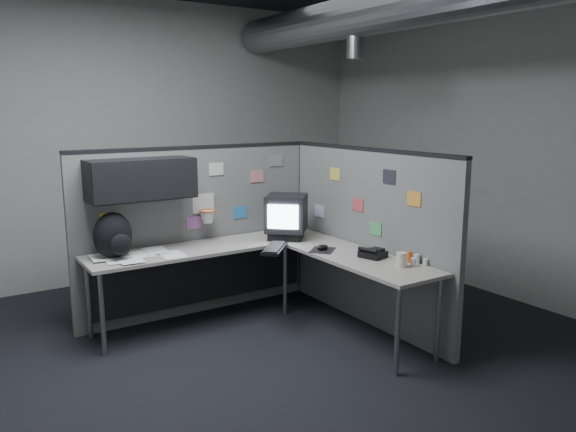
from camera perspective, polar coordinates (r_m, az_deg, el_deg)
room at (r=4.59m, az=4.88°, el=12.37°), size 5.62×5.62×3.22m
partition_back at (r=5.34m, az=-10.46°, el=0.15°), size 2.44×0.42×1.63m
partition_right at (r=5.22m, az=7.94°, el=-2.00°), size 0.07×2.23×1.63m
desk at (r=5.13m, az=-3.85°, el=-4.54°), size 2.31×2.11×0.73m
monitor at (r=5.43m, az=-0.17°, el=0.01°), size 0.52×0.52×0.42m
keyboard at (r=5.00m, az=-1.37°, el=-3.30°), size 0.42×0.43×0.04m
mouse at (r=5.01m, az=3.52°, el=-3.31°), size 0.31×0.30×0.05m
phone at (r=4.82m, az=8.59°, el=-3.78°), size 0.22×0.24×0.09m
bottles at (r=4.68m, az=12.79°, el=-4.32°), size 0.14×0.19×0.09m
cup at (r=4.57m, az=11.47°, el=-4.38°), size 0.09×0.09×0.12m
papers at (r=4.96m, az=-15.10°, el=-3.93°), size 0.76×0.48×0.02m
backpack at (r=4.91m, az=-17.31°, el=-1.99°), size 0.35×0.33×0.40m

